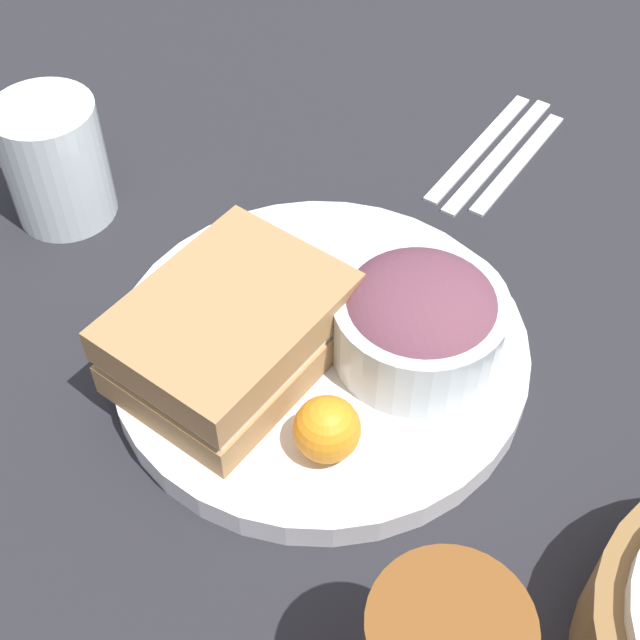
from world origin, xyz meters
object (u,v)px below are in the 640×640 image
object	(u,v)px
sandwich	(230,333)
plate	(320,350)
water_glass	(55,162)
salad_bowl	(419,319)
fork	(479,146)
knife	(499,154)
spoon	(519,161)
dressing_cup	(354,269)

from	to	relation	value
sandwich	plate	bearing A→B (deg)	161.11
sandwich	water_glass	world-z (taller)	water_glass
salad_bowl	fork	world-z (taller)	salad_bowl
knife	spoon	distance (m)	0.02
plate	spoon	distance (m)	0.26
knife	salad_bowl	bearing A→B (deg)	-166.66
sandwich	water_glass	bearing A→B (deg)	-86.80
sandwich	salad_bowl	distance (m)	0.12
water_glass	sandwich	bearing A→B (deg)	93.20
sandwich	spoon	bearing A→B (deg)	-171.15
dressing_cup	spoon	distance (m)	0.21
plate	salad_bowl	world-z (taller)	salad_bowl
sandwich	dressing_cup	xyz separation A→B (m)	(-0.10, -0.01, -0.01)
fork	spoon	xyz separation A→B (m)	(-0.01, 0.03, 0.00)
dressing_cup	water_glass	distance (m)	0.24
fork	water_glass	size ratio (longest dim) A/B	1.74
salad_bowl	fork	distance (m)	0.25
water_glass	fork	bearing A→B (deg)	156.26
dressing_cup	knife	size ratio (longest dim) A/B	0.35
fork	water_glass	world-z (taller)	water_glass
spoon	water_glass	size ratio (longest dim) A/B	1.57
fork	spoon	bearing A→B (deg)	-90.00
spoon	knife	bearing A→B (deg)	90.00
dressing_cup	fork	bearing A→B (deg)	-158.94
plate	water_glass	world-z (taller)	water_glass
plate	spoon	bearing A→B (deg)	-165.23
plate	knife	xyz separation A→B (m)	(-0.25, -0.08, -0.01)
dressing_cup	plate	bearing A→B (deg)	28.71
sandwich	water_glass	size ratio (longest dim) A/B	1.70
knife	spoon	size ratio (longest dim) A/B	1.17
fork	water_glass	distance (m)	0.34
salad_bowl	knife	distance (m)	0.24
water_glass	spoon	bearing A→B (deg)	152.05
knife	water_glass	xyz separation A→B (m)	(0.31, -0.15, 0.05)
fork	knife	xyz separation A→B (m)	(-0.01, 0.02, 0.00)
plate	fork	bearing A→B (deg)	-157.34
fork	knife	bearing A→B (deg)	-90.00
plate	fork	xyz separation A→B (m)	(-0.24, -0.10, -0.01)
plate	knife	world-z (taller)	plate
dressing_cup	sandwich	bearing A→B (deg)	4.22
salad_bowl	plate	bearing A→B (deg)	-44.48
salad_bowl	dressing_cup	xyz separation A→B (m)	(-0.00, -0.07, -0.02)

